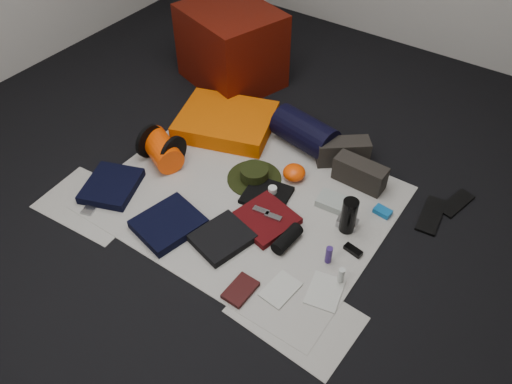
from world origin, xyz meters
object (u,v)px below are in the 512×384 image
Objects in this scene: red_cabinet at (231,47)px; navy_duffel at (305,132)px; stuff_sack at (162,150)px; paperback_book at (240,290)px; sleeping_pad at (226,121)px; compact_camera at (347,223)px; water_bottle at (349,216)px.

navy_duffel is (0.86, -0.37, -0.16)m from red_cabinet.
paperback_book is (0.97, -0.52, -0.07)m from stuff_sack.
sleeping_pad is 0.51m from stuff_sack.
paperback_book is (1.18, -1.52, -0.26)m from red_cabinet.
red_cabinet is at bearing 101.45° from stuff_sack.
water_bottle is at bearing -78.32° from compact_camera.
sleeping_pad is 5.40× the size of compact_camera.
stuff_sack is at bearing 178.49° from compact_camera.
stuff_sack is 0.91m from navy_duffel.
water_bottle is at bearing 6.72° from stuff_sack.
navy_duffel is 0.74m from water_bottle.
stuff_sack is 1.22m from water_bottle.
red_cabinet reaches higher than water_bottle.
red_cabinet is 1.09× the size of sleeping_pad.
water_bottle is (1.42, -0.86, -0.16)m from red_cabinet.
compact_camera is 0.64× the size of paperback_book.
water_bottle is 1.90× the size of compact_camera.
water_bottle is (0.56, -0.49, -0.00)m from navy_duffel.
paperback_book is at bearing -118.01° from compact_camera.
red_cabinet is at bearing 166.56° from navy_duffel.
sleeping_pad is 2.07× the size of stuff_sack.
navy_duffel reaches higher than stuff_sack.
stuff_sack is at bearing -61.02° from red_cabinet.
compact_camera reaches higher than paperback_book.
compact_camera is at bearing 7.85° from stuff_sack.
compact_camera is (1.20, 0.17, -0.06)m from stuff_sack.
sleeping_pad is 3.48× the size of paperback_book.
sleeping_pad is 1.47× the size of navy_duffel.
red_cabinet reaches higher than navy_duffel.
compact_camera is at bearing -29.78° from navy_duffel.
red_cabinet is 2.26× the size of stuff_sack.
water_bottle reaches higher than sleeping_pad.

